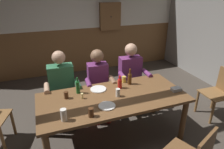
# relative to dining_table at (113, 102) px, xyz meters

# --- Properties ---
(ground_plane) EXTENTS (6.84, 6.84, 0.00)m
(ground_plane) POSITION_rel_dining_table_xyz_m (0.00, 0.17, -0.65)
(ground_plane) COLOR #423A33
(back_wall_upper) EXTENTS (5.70, 0.12, 1.37)m
(back_wall_upper) POSITION_rel_dining_table_xyz_m (0.00, 2.89, 1.21)
(back_wall_upper) COLOR silver
(back_wall_wainscot) EXTENTS (5.70, 0.12, 1.18)m
(back_wall_wainscot) POSITION_rel_dining_table_xyz_m (0.00, 2.89, -0.07)
(back_wall_wainscot) COLOR brown
(back_wall_wainscot) RESTS_ON ground_plane
(dining_table) EXTENTS (2.10, 0.95, 0.74)m
(dining_table) POSITION_rel_dining_table_xyz_m (0.00, 0.00, 0.00)
(dining_table) COLOR brown
(dining_table) RESTS_ON ground_plane
(person_0) EXTENTS (0.56, 0.53, 1.26)m
(person_0) POSITION_rel_dining_table_xyz_m (-0.63, 0.71, 0.04)
(person_0) COLOR #33724C
(person_0) RESTS_ON ground_plane
(person_1) EXTENTS (0.51, 0.55, 1.22)m
(person_1) POSITION_rel_dining_table_xyz_m (-0.01, 0.69, 0.02)
(person_1) COLOR #6B2D66
(person_1) RESTS_ON ground_plane
(person_2) EXTENTS (0.55, 0.51, 1.26)m
(person_2) POSITION_rel_dining_table_xyz_m (0.62, 0.71, 0.04)
(person_2) COLOR #6B2D66
(person_2) RESTS_ON ground_plane
(chair_empty_near_right) EXTENTS (0.46, 0.46, 0.88)m
(chair_empty_near_right) POSITION_rel_dining_table_xyz_m (1.98, -0.08, -0.18)
(chair_empty_near_right) COLOR brown
(chair_empty_near_right) RESTS_ON ground_plane
(table_candle) EXTENTS (0.04, 0.04, 0.08)m
(table_candle) POSITION_rel_dining_table_xyz_m (-0.43, 0.10, 0.13)
(table_candle) COLOR #F9E08C
(table_candle) RESTS_ON dining_table
(condiment_caddy) EXTENTS (0.14, 0.10, 0.05)m
(condiment_caddy) POSITION_rel_dining_table_xyz_m (0.94, -0.17, 0.11)
(condiment_caddy) COLOR #B2B7BC
(condiment_caddy) RESTS_ON dining_table
(plate_0) EXTENTS (0.24, 0.24, 0.01)m
(plate_0) POSITION_rel_dining_table_xyz_m (-0.14, 0.27, 0.10)
(plate_0) COLOR white
(plate_0) RESTS_ON dining_table
(plate_1) EXTENTS (0.22, 0.22, 0.01)m
(plate_1) POSITION_rel_dining_table_xyz_m (-0.17, -0.21, 0.10)
(plate_1) COLOR white
(plate_1) RESTS_ON dining_table
(bottle_0) EXTENTS (0.06, 0.06, 0.25)m
(bottle_0) POSITION_rel_dining_table_xyz_m (-0.45, 0.27, 0.19)
(bottle_0) COLOR #195923
(bottle_0) RESTS_ON dining_table
(bottle_1) EXTENTS (0.07, 0.07, 0.20)m
(bottle_1) POSITION_rel_dining_table_xyz_m (0.19, 0.21, 0.17)
(bottle_1) COLOR red
(bottle_1) RESTS_ON dining_table
(bottle_2) EXTENTS (0.06, 0.06, 0.26)m
(bottle_2) POSITION_rel_dining_table_xyz_m (0.38, 0.28, 0.19)
(bottle_2) COLOR #593314
(bottle_2) RESTS_ON dining_table
(pint_glass_0) EXTENTS (0.06, 0.06, 0.10)m
(pint_glass_0) POSITION_rel_dining_table_xyz_m (-0.63, 0.18, 0.14)
(pint_glass_0) COLOR #4C2D19
(pint_glass_0) RESTS_ON dining_table
(pint_glass_1) EXTENTS (0.07, 0.07, 0.12)m
(pint_glass_1) POSITION_rel_dining_table_xyz_m (-0.42, -0.35, 0.15)
(pint_glass_1) COLOR #4C2D19
(pint_glass_1) RESTS_ON dining_table
(pint_glass_2) EXTENTS (0.07, 0.07, 0.15)m
(pint_glass_2) POSITION_rel_dining_table_xyz_m (-0.73, -0.31, 0.16)
(pint_glass_2) COLOR white
(pint_glass_2) RESTS_ON dining_table
(pint_glass_3) EXTENTS (0.07, 0.07, 0.10)m
(pint_glass_3) POSITION_rel_dining_table_xyz_m (0.33, 0.37, 0.14)
(pint_glass_3) COLOR #E5C64C
(pint_glass_3) RESTS_ON dining_table
(pint_glass_4) EXTENTS (0.06, 0.06, 0.12)m
(pint_glass_4) POSITION_rel_dining_table_xyz_m (0.06, -0.02, 0.15)
(pint_glass_4) COLOR white
(pint_glass_4) RESTS_ON dining_table
(wall_dart_cabinet) EXTENTS (0.56, 0.15, 0.70)m
(wall_dart_cabinet) POSITION_rel_dining_table_xyz_m (0.96, 2.76, 0.80)
(wall_dart_cabinet) COLOR brown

